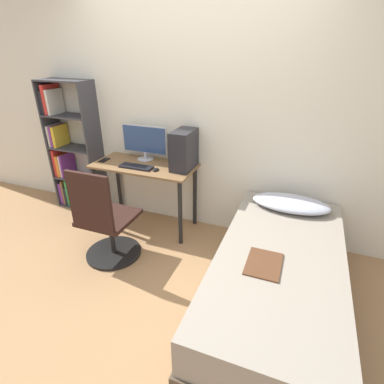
% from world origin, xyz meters
% --- Properties ---
extents(ground_plane, '(14.00, 14.00, 0.00)m').
position_xyz_m(ground_plane, '(0.00, 0.00, 0.00)').
color(ground_plane, '#9E754C').
extents(wall_back, '(8.00, 0.05, 2.50)m').
position_xyz_m(wall_back, '(0.00, 1.37, 1.25)').
color(wall_back, silver).
rests_on(wall_back, ground_plane).
extents(desk, '(1.13, 0.53, 0.75)m').
position_xyz_m(desk, '(-0.47, 1.08, 0.63)').
color(desk, brown).
rests_on(desk, ground_plane).
extents(bookshelf, '(0.63, 0.29, 1.58)m').
position_xyz_m(bookshelf, '(-1.61, 1.20, 0.76)').
color(bookshelf, '#38383D').
rests_on(bookshelf, ground_plane).
extents(office_chair, '(0.55, 0.55, 0.97)m').
position_xyz_m(office_chair, '(-0.52, 0.38, 0.37)').
color(office_chair, black).
rests_on(office_chair, ground_plane).
extents(bed, '(0.94, 2.00, 0.52)m').
position_xyz_m(bed, '(1.09, 0.35, 0.26)').
color(bed, '#4C3D2D').
rests_on(bed, ground_plane).
extents(pillow, '(0.71, 0.36, 0.11)m').
position_xyz_m(pillow, '(1.09, 1.08, 0.58)').
color(pillow, '#B2B7C6').
rests_on(pillow, bed).
extents(magazine, '(0.24, 0.32, 0.01)m').
position_xyz_m(magazine, '(0.99, 0.17, 0.53)').
color(magazine, '#56331E').
rests_on(magazine, bed).
extents(monitor, '(0.54, 0.18, 0.39)m').
position_xyz_m(monitor, '(-0.54, 1.24, 0.97)').
color(monitor, '#B7B7BC').
rests_on(monitor, desk).
extents(keyboard, '(0.37, 0.13, 0.02)m').
position_xyz_m(keyboard, '(-0.50, 0.97, 0.76)').
color(keyboard, black).
rests_on(keyboard, desk).
extents(pc_tower, '(0.20, 0.35, 0.40)m').
position_xyz_m(pc_tower, '(-0.02, 1.15, 0.96)').
color(pc_tower, '#232328').
rests_on(pc_tower, desk).
extents(mouse, '(0.06, 0.09, 0.02)m').
position_xyz_m(mouse, '(-0.27, 0.97, 0.76)').
color(mouse, black).
rests_on(mouse, desk).
extents(phone, '(0.07, 0.14, 0.01)m').
position_xyz_m(phone, '(-0.96, 1.04, 0.76)').
color(phone, black).
rests_on(phone, desk).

